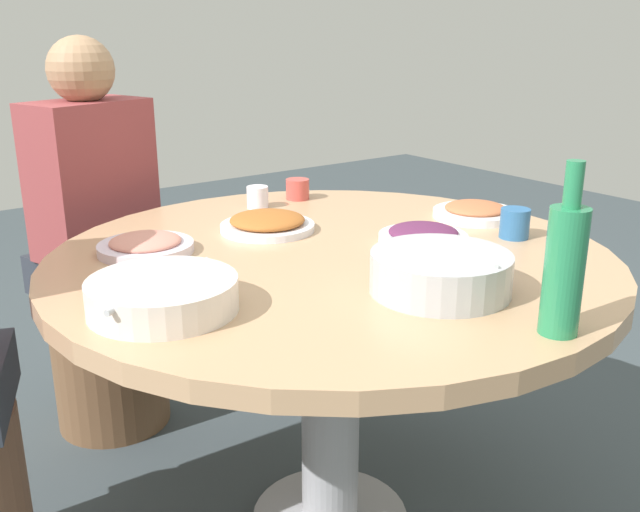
{
  "coord_description": "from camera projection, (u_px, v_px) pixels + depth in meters",
  "views": [
    {
      "loc": [
        -0.95,
        -1.24,
        1.25
      ],
      "look_at": [
        -0.11,
        -0.11,
        0.79
      ],
      "focal_mm": 39.92,
      "sensor_mm": 36.0,
      "label": 1
    }
  ],
  "objects": [
    {
      "name": "tea_cup_side",
      "position": [
        515.0,
        223.0,
        1.74
      ],
      "size": [
        0.07,
        0.07,
        0.07
      ],
      "primitive_type": "cylinder",
      "color": "#2B6098",
      "rests_on": "round_dining_table"
    },
    {
      "name": "tea_cup_far",
      "position": [
        298.0,
        189.0,
        2.13
      ],
      "size": [
        0.07,
        0.07,
        0.06
      ],
      "primitive_type": "cylinder",
      "color": "#C94C44",
      "rests_on": "round_dining_table"
    },
    {
      "name": "dish_stirfry",
      "position": [
        267.0,
        223.0,
        1.81
      ],
      "size": [
        0.24,
        0.24,
        0.05
      ],
      "color": "white",
      "rests_on": "round_dining_table"
    },
    {
      "name": "dish_eggplant",
      "position": [
        423.0,
        236.0,
        1.7
      ],
      "size": [
        0.21,
        0.21,
        0.04
      ],
      "color": "white",
      "rests_on": "round_dining_table"
    },
    {
      "name": "dish_tofu_braise",
      "position": [
        475.0,
        211.0,
        1.93
      ],
      "size": [
        0.23,
        0.23,
        0.04
      ],
      "color": "white",
      "rests_on": "round_dining_table"
    },
    {
      "name": "tea_cup_near",
      "position": [
        258.0,
        197.0,
        2.03
      ],
      "size": [
        0.06,
        0.06,
        0.06
      ],
      "primitive_type": "cylinder",
      "color": "white",
      "rests_on": "round_dining_table"
    },
    {
      "name": "round_dining_table",
      "position": [
        331.0,
        299.0,
        1.67
      ],
      "size": [
        1.3,
        1.3,
        0.75
      ],
      "color": "#99999E",
      "rests_on": "ground"
    },
    {
      "name": "diner_right",
      "position": [
        93.0,
        190.0,
        2.12
      ],
      "size": [
        0.41,
        0.42,
        0.76
      ],
      "color": "#2D333D",
      "rests_on": "stool_for_diner_right"
    },
    {
      "name": "green_bottle",
      "position": [
        564.0,
        266.0,
        1.17
      ],
      "size": [
        0.07,
        0.07,
        0.3
      ],
      "color": "#267F50",
      "rests_on": "round_dining_table"
    },
    {
      "name": "soup_bowl",
      "position": [
        163.0,
        296.0,
        1.29
      ],
      "size": [
        0.28,
        0.28,
        0.06
      ],
      "color": "white",
      "rests_on": "round_dining_table"
    },
    {
      "name": "stool_for_diner_right",
      "position": [
        110.0,
        356.0,
        2.29
      ],
      "size": [
        0.35,
        0.35,
        0.46
      ],
      "primitive_type": "cylinder",
      "color": "brown",
      "rests_on": "ground"
    },
    {
      "name": "dish_shrimp",
      "position": [
        146.0,
        245.0,
        1.63
      ],
      "size": [
        0.22,
        0.22,
        0.04
      ],
      "color": "silver",
      "rests_on": "round_dining_table"
    },
    {
      "name": "rice_bowl",
      "position": [
        441.0,
        272.0,
        1.38
      ],
      "size": [
        0.28,
        0.28,
        0.09
      ],
      "color": "#B2B5BA",
      "rests_on": "round_dining_table"
    }
  ]
}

